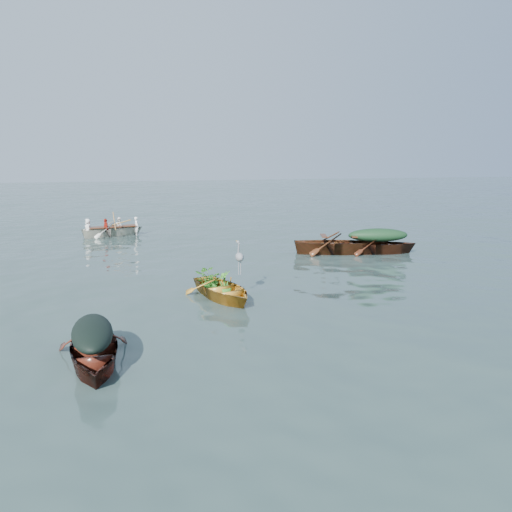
# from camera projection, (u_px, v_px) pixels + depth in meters

# --- Properties ---
(ground) EXTENTS (140.00, 140.00, 0.00)m
(ground) POSITION_uv_depth(u_px,v_px,m) (321.00, 296.00, 13.51)
(ground) COLOR #304340
(ground) RESTS_ON ground
(yellow_dinghy) EXTENTS (2.22, 3.51, 0.88)m
(yellow_dinghy) POSITION_uv_depth(u_px,v_px,m) (223.00, 298.00, 13.24)
(yellow_dinghy) COLOR orange
(yellow_dinghy) RESTS_ON ground
(dark_covered_boat) EXTENTS (1.48, 3.57, 0.87)m
(dark_covered_boat) POSITION_uv_depth(u_px,v_px,m) (94.00, 363.00, 9.06)
(dark_covered_boat) COLOR #501F12
(dark_covered_boat) RESTS_ON ground
(green_tarp_boat) EXTENTS (4.42, 2.26, 0.98)m
(green_tarp_boat) POSITION_uv_depth(u_px,v_px,m) (377.00, 253.00, 19.48)
(green_tarp_boat) COLOR #4C2011
(green_tarp_boat) RESTS_ON ground
(open_wooden_boat) EXTENTS (4.96, 2.75, 1.13)m
(open_wooden_boat) POSITION_uv_depth(u_px,v_px,m) (338.00, 253.00, 19.43)
(open_wooden_boat) COLOR #522614
(open_wooden_boat) RESTS_ON ground
(rowed_boat) EXTENTS (4.11, 2.00, 0.92)m
(rowed_boat) POSITION_uv_depth(u_px,v_px,m) (113.00, 236.00, 23.70)
(rowed_boat) COLOR white
(rowed_boat) RESTS_ON ground
(dark_tarp_cover) EXTENTS (0.81, 1.96, 0.40)m
(dark_tarp_cover) POSITION_uv_depth(u_px,v_px,m) (92.00, 330.00, 8.93)
(dark_tarp_cover) COLOR black
(dark_tarp_cover) RESTS_ON dark_covered_boat
(green_tarp_cover) EXTENTS (2.43, 1.24, 0.52)m
(green_tarp_cover) POSITION_uv_depth(u_px,v_px,m) (378.00, 234.00, 19.33)
(green_tarp_cover) COLOR #16361A
(green_tarp_cover) RESTS_ON green_tarp_boat
(thwart_benches) EXTENTS (2.52, 1.52, 0.04)m
(thwart_benches) POSITION_uv_depth(u_px,v_px,m) (338.00, 239.00, 19.31)
(thwart_benches) COLOR #431F0F
(thwart_benches) RESTS_ON open_wooden_boat
(heron) EXTENTS (0.38, 0.46, 0.92)m
(heron) POSITION_uv_depth(u_px,v_px,m) (240.00, 263.00, 13.38)
(heron) COLOR gray
(heron) RESTS_ON yellow_dinghy
(dinghy_weeds) EXTENTS (0.91, 1.05, 0.60)m
(dinghy_weeds) POSITION_uv_depth(u_px,v_px,m) (214.00, 267.00, 13.57)
(dinghy_weeds) COLOR #1F6D1C
(dinghy_weeds) RESTS_ON yellow_dinghy
(rowers) EXTENTS (2.93, 1.63, 0.76)m
(rowers) POSITION_uv_depth(u_px,v_px,m) (112.00, 219.00, 23.54)
(rowers) COLOR white
(rowers) RESTS_ON rowed_boat
(oars) EXTENTS (1.14, 2.67, 0.06)m
(oars) POSITION_uv_depth(u_px,v_px,m) (113.00, 226.00, 23.60)
(oars) COLOR #A2763D
(oars) RESTS_ON rowed_boat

